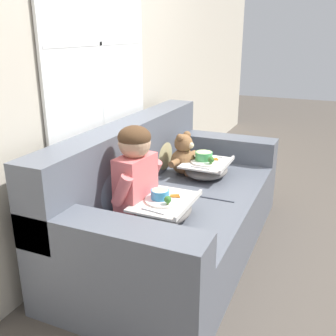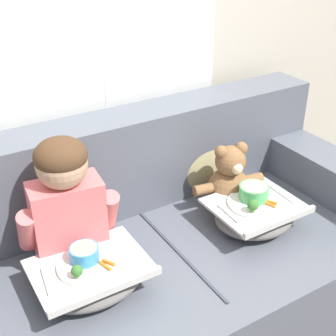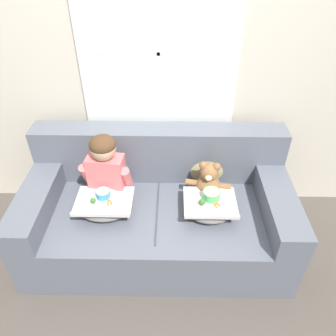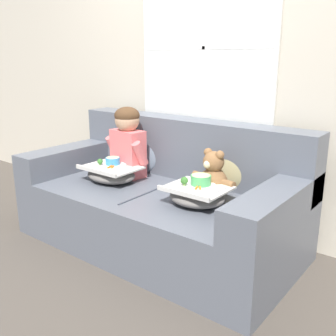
{
  "view_description": "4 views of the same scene",
  "coord_description": "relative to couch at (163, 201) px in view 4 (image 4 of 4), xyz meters",
  "views": [
    {
      "loc": [
        -2.25,
        -0.9,
        1.45
      ],
      "look_at": [
        -0.03,
        0.07,
        0.6
      ],
      "focal_mm": 42.0,
      "sensor_mm": 36.0,
      "label": 1
    },
    {
      "loc": [
        -0.8,
        -1.3,
        1.64
      ],
      "look_at": [
        0.04,
        0.1,
        0.73
      ],
      "focal_mm": 50.0,
      "sensor_mm": 36.0,
      "label": 2
    },
    {
      "loc": [
        0.11,
        -1.77,
        2.14
      ],
      "look_at": [
        0.08,
        0.11,
        0.69
      ],
      "focal_mm": 35.0,
      "sensor_mm": 36.0,
      "label": 3
    },
    {
      "loc": [
        1.65,
        -1.99,
        1.31
      ],
      "look_at": [
        0.12,
        -0.02,
        0.6
      ],
      "focal_mm": 42.0,
      "sensor_mm": 36.0,
      "label": 4
    }
  ],
  "objects": [
    {
      "name": "lap_tray_child",
      "position": [
        -0.38,
        -0.13,
        0.17
      ],
      "size": [
        0.41,
        0.31,
        0.18
      ],
      "color": "slate",
      "rests_on": "child_figure"
    },
    {
      "name": "couch",
      "position": [
        0.0,
        0.0,
        0.0
      ],
      "size": [
        1.96,
        0.98,
        0.87
      ],
      "color": "#565B66",
      "rests_on": "ground_plane"
    },
    {
      "name": "throw_pillow_behind_child",
      "position": [
        -0.38,
        0.24,
        0.28
      ],
      "size": [
        0.36,
        0.18,
        0.38
      ],
      "color": "slate",
      "rests_on": "couch"
    },
    {
      "name": "ground_plane",
      "position": [
        0.0,
        -0.07,
        -0.31
      ],
      "size": [
        14.0,
        14.0,
        0.0
      ],
      "primitive_type": "plane",
      "color": "#4C443D"
    },
    {
      "name": "lap_tray_teddy",
      "position": [
        0.38,
        -0.13,
        0.18
      ],
      "size": [
        0.37,
        0.32,
        0.19
      ],
      "color": "slate",
      "rests_on": "teddy_bear"
    },
    {
      "name": "child_figure",
      "position": [
        -0.38,
        0.05,
        0.4
      ],
      "size": [
        0.39,
        0.2,
        0.53
      ],
      "color": "#DB6666",
      "rests_on": "couch"
    },
    {
      "name": "wall_back_with_window",
      "position": [
        0.0,
        0.54,
        0.99
      ],
      "size": [
        8.0,
        0.08,
        2.6
      ],
      "color": "beige",
      "rests_on": "ground_plane"
    },
    {
      "name": "teddy_bear",
      "position": [
        0.38,
        0.05,
        0.24
      ],
      "size": [
        0.35,
        0.24,
        0.32
      ],
      "color": "brown",
      "rests_on": "couch"
    },
    {
      "name": "throw_pillow_behind_teddy",
      "position": [
        0.38,
        0.24,
        0.28
      ],
      "size": [
        0.33,
        0.16,
        0.34
      ],
      "color": "tan",
      "rests_on": "couch"
    }
  ]
}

